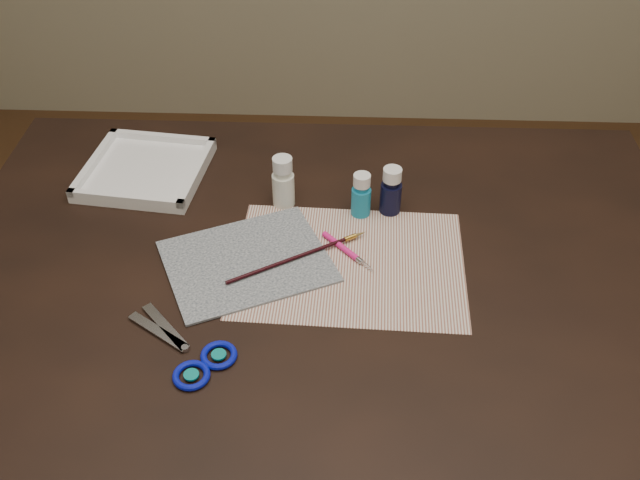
{
  "coord_description": "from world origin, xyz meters",
  "views": [
    {
      "loc": [
        0.04,
        -0.9,
        1.57
      ],
      "look_at": [
        0.0,
        0.0,
        0.8
      ],
      "focal_mm": 40.0,
      "sensor_mm": 36.0,
      "label": 1
    }
  ],
  "objects_px": {
    "canvas": "(247,261)",
    "scissors": "(173,344)",
    "paint_bottle_navy": "(391,191)",
    "paint_bottle_cyan": "(361,195)",
    "paper": "(349,263)",
    "paint_bottle_white": "(283,181)",
    "palette_tray": "(146,169)"
  },
  "relations": [
    {
      "from": "paint_bottle_white",
      "to": "paint_bottle_navy",
      "type": "relative_size",
      "value": 1.07
    },
    {
      "from": "paint_bottle_white",
      "to": "scissors",
      "type": "distance_m",
      "value": 0.39
    },
    {
      "from": "palette_tray",
      "to": "paint_bottle_navy",
      "type": "bearing_deg",
      "value": -11.56
    },
    {
      "from": "palette_tray",
      "to": "paint_bottle_white",
      "type": "bearing_deg",
      "value": -16.34
    },
    {
      "from": "canvas",
      "to": "scissors",
      "type": "bearing_deg",
      "value": -114.79
    },
    {
      "from": "canvas",
      "to": "paint_bottle_cyan",
      "type": "height_order",
      "value": "paint_bottle_cyan"
    },
    {
      "from": "paint_bottle_white",
      "to": "scissors",
      "type": "bearing_deg",
      "value": -110.96
    },
    {
      "from": "paint_bottle_navy",
      "to": "scissors",
      "type": "bearing_deg",
      "value": -134.24
    },
    {
      "from": "paper",
      "to": "paint_bottle_white",
      "type": "distance_m",
      "value": 0.21
    },
    {
      "from": "scissors",
      "to": "palette_tray",
      "type": "height_order",
      "value": "palette_tray"
    },
    {
      "from": "paper",
      "to": "scissors",
      "type": "height_order",
      "value": "scissors"
    },
    {
      "from": "paint_bottle_white",
      "to": "paint_bottle_cyan",
      "type": "distance_m",
      "value": 0.15
    },
    {
      "from": "paper",
      "to": "palette_tray",
      "type": "distance_m",
      "value": 0.47
    },
    {
      "from": "paint_bottle_white",
      "to": "paint_bottle_cyan",
      "type": "height_order",
      "value": "paint_bottle_white"
    },
    {
      "from": "paper",
      "to": "paint_bottle_cyan",
      "type": "distance_m",
      "value": 0.15
    },
    {
      "from": "paint_bottle_cyan",
      "to": "scissors",
      "type": "height_order",
      "value": "paint_bottle_cyan"
    },
    {
      "from": "scissors",
      "to": "paint_bottle_navy",
      "type": "bearing_deg",
      "value": -100.26
    },
    {
      "from": "paper",
      "to": "scissors",
      "type": "relative_size",
      "value": 1.83
    },
    {
      "from": "paint_bottle_cyan",
      "to": "paint_bottle_white",
      "type": "bearing_deg",
      "value": 169.88
    },
    {
      "from": "paint_bottle_white",
      "to": "palette_tray",
      "type": "distance_m",
      "value": 0.29
    },
    {
      "from": "canvas",
      "to": "scissors",
      "type": "height_order",
      "value": "scissors"
    },
    {
      "from": "canvas",
      "to": "paint_bottle_white",
      "type": "xyz_separation_m",
      "value": [
        0.05,
        0.17,
        0.05
      ]
    },
    {
      "from": "paint_bottle_white",
      "to": "palette_tray",
      "type": "height_order",
      "value": "paint_bottle_white"
    },
    {
      "from": "canvas",
      "to": "scissors",
      "type": "xyz_separation_m",
      "value": [
        -0.09,
        -0.19,
        0.0
      ]
    },
    {
      "from": "paper",
      "to": "canvas",
      "type": "bearing_deg",
      "value": -178.49
    },
    {
      "from": "paint_bottle_cyan",
      "to": "scissors",
      "type": "distance_m",
      "value": 0.44
    },
    {
      "from": "paper",
      "to": "canvas",
      "type": "xyz_separation_m",
      "value": [
        -0.17,
        -0.0,
        0.0
      ]
    },
    {
      "from": "paint_bottle_navy",
      "to": "scissors",
      "type": "xyz_separation_m",
      "value": [
        -0.34,
        -0.34,
        -0.04
      ]
    },
    {
      "from": "paint_bottle_cyan",
      "to": "paint_bottle_navy",
      "type": "relative_size",
      "value": 0.92
    },
    {
      "from": "canvas",
      "to": "paint_bottle_cyan",
      "type": "xyz_separation_m",
      "value": [
        0.19,
        0.14,
        0.04
      ]
    },
    {
      "from": "paper",
      "to": "paint_bottle_white",
      "type": "xyz_separation_m",
      "value": [
        -0.12,
        0.16,
        0.05
      ]
    },
    {
      "from": "paper",
      "to": "paint_bottle_cyan",
      "type": "relative_size",
      "value": 4.48
    }
  ]
}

